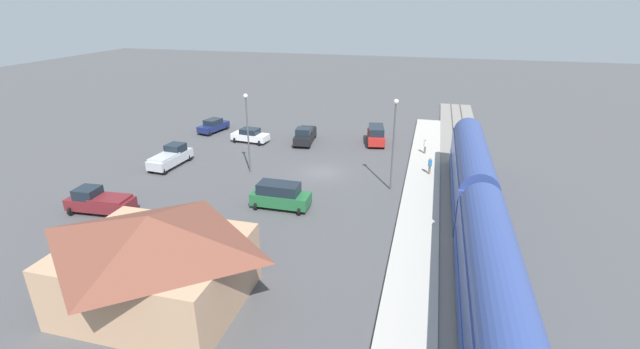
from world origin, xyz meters
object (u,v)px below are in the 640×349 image
object	(u,v)px
sedan_white	(250,135)
pickup_maroon	(99,201)
pedestrian_waiting_far	(425,145)
pickup_black	(305,135)
light_pole_lot_center	(247,124)
suv_green	(280,195)
light_pole_near_platform	(394,135)
suv_red	(376,135)
station_building	(154,259)
pedestrian_on_platform	(430,165)
passenger_train	(492,285)
pickup_silver	(171,157)
sedan_navy	(213,126)

from	to	relation	value
sedan_white	pickup_maroon	bearing A→B (deg)	78.11
pedestrian_waiting_far	pickup_black	bearing A→B (deg)	-4.64
sedan_white	light_pole_lot_center	xyz separation A→B (m)	(-3.94, 9.28, 4.15)
suv_green	light_pole_near_platform	xyz separation A→B (m)	(-8.58, -6.20, 4.11)
suv_green	suv_red	world-z (taller)	same
station_building	pickup_maroon	distance (m)	14.52
pickup_black	pedestrian_on_platform	bearing A→B (deg)	153.87
pickup_black	suv_red	world-z (taller)	suv_red
passenger_train	light_pole_lot_center	bearing A→B (deg)	-40.42
pickup_maroon	light_pole_near_platform	distance (m)	25.42
passenger_train	station_building	size ratio (longest dim) A/B	4.97
sedan_white	pickup_silver	xyz separation A→B (m)	(4.79, 9.74, 0.15)
suv_green	light_pole_lot_center	xyz separation A→B (m)	(5.71, -6.93, 3.88)
light_pole_near_platform	suv_green	bearing A→B (deg)	35.83
pedestrian_waiting_far	sedan_navy	size ratio (longest dim) A/B	0.36
sedan_navy	sedan_white	world-z (taller)	same
suv_green	pedestrian_waiting_far	bearing A→B (deg)	-124.47
pedestrian_waiting_far	light_pole_near_platform	world-z (taller)	light_pole_near_platform
passenger_train	pedestrian_waiting_far	distance (m)	27.84
pedestrian_on_platform	light_pole_lot_center	xyz separation A→B (m)	(17.66, 3.33, 3.75)
sedan_navy	pickup_black	distance (m)	13.19
passenger_train	pedestrian_on_platform	xyz separation A→B (m)	(3.43, -21.29, -1.58)
pedestrian_waiting_far	suv_red	xyz separation A→B (m)	(5.93, -3.07, -0.13)
suv_green	sedan_navy	bearing A→B (deg)	-49.84
suv_red	pickup_silver	world-z (taller)	suv_red
suv_red	pedestrian_on_platform	bearing A→B (deg)	125.40
passenger_train	sedan_navy	world-z (taller)	passenger_train
station_building	pickup_silver	distance (m)	23.18
pedestrian_on_platform	pickup_black	distance (m)	16.71
sedan_navy	pickup_maroon	distance (m)	23.84
sedan_white	pickup_black	distance (m)	6.75
passenger_train	sedan_white	distance (m)	37.05
suv_red	light_pole_near_platform	xyz separation A→B (m)	(-3.22, 13.33, 4.11)
sedan_white	sedan_navy	bearing A→B (deg)	-24.28
pickup_silver	pickup_maroon	distance (m)	11.08
sedan_white	light_pole_near_platform	xyz separation A→B (m)	(-18.23, 10.01, 4.38)
pedestrian_on_platform	suv_red	world-z (taller)	suv_red
pickup_black	passenger_train	bearing A→B (deg)	122.75
pickup_silver	light_pole_lot_center	bearing A→B (deg)	-176.99
station_building	light_pole_lot_center	bearing A→B (deg)	-81.34
sedan_navy	station_building	bearing A→B (deg)	112.60
light_pole_near_platform	pickup_black	bearing A→B (deg)	-44.48
pickup_black	pickup_maroon	world-z (taller)	same
sedan_navy	pickup_silver	xyz separation A→B (m)	(-1.72, 12.67, 0.15)
pickup_maroon	suv_green	bearing A→B (deg)	-161.84
pickup_silver	light_pole_near_platform	distance (m)	23.40
pickup_maroon	light_pole_near_platform	size ratio (longest dim) A/B	0.65
pedestrian_on_platform	suv_green	bearing A→B (deg)	40.65
passenger_train	pickup_silver	size ratio (longest dim) A/B	9.24
pedestrian_on_platform	pickup_black	bearing A→B (deg)	-26.13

